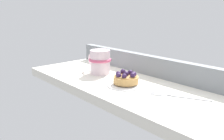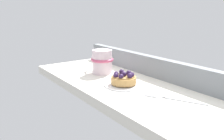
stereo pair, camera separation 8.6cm
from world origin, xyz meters
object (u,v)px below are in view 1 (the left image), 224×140
dessert_plate (126,84)px  dessert_fork (180,96)px  coffee_mug (100,62)px  raspberry_tart (126,78)px

dessert_plate → dessert_fork: dessert_plate is taller
coffee_mug → dessert_plate: bearing=-9.1°
coffee_mug → dessert_fork: size_ratio=0.76×
dessert_plate → coffee_mug: 18.02cm
raspberry_tart → coffee_mug: (-17.27, 2.76, 2.36)cm
dessert_plate → dessert_fork: size_ratio=0.80×
dessert_plate → raspberry_tart: size_ratio=1.54×
coffee_mug → dessert_fork: bearing=1.7°
dessert_plate → raspberry_tart: raspberry_tart is taller
coffee_mug → dessert_fork: 35.76cm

